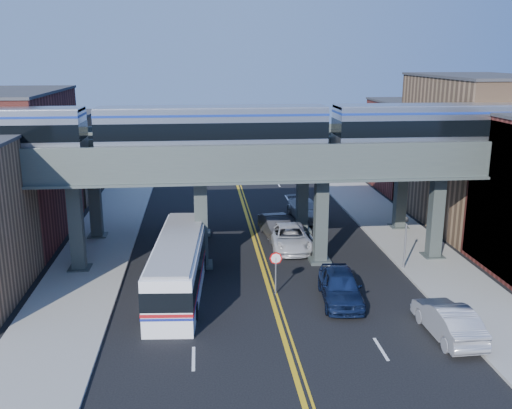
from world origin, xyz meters
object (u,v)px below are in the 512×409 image
Objects in this scene: traffic_signal at (406,237)px; car_parked_curb at (448,320)px; car_lane_b at (277,227)px; car_lane_d at (306,209)px; transit_train at (213,130)px; car_lane_a at (340,286)px; car_lane_c at (289,237)px; transit_bus at (179,266)px; stop_sign at (276,266)px.

traffic_signal reaches higher than car_parked_curb.
car_lane_b is 0.95× the size of car_lane_d.
traffic_signal is (12.33, -2.00, -6.86)m from transit_train.
car_lane_a is at bearing -101.03° from car_lane_d.
transit_train is 10.48m from car_lane_c.
transit_train is 8.51× the size of car_parked_curb.
car_lane_a is at bearing -42.43° from transit_train.
car_lane_b is at bearing -32.52° from transit_bus.
car_parked_curb is (-0.98, -9.01, -1.44)m from traffic_signal.
car_lane_d is (3.20, 5.13, -0.06)m from car_lane_b.
car_lane_c is at bearing 75.51° from stop_sign.
car_lane_b is at bearing -129.16° from car_lane_d.
car_lane_b is 17.81m from car_parked_curb.
transit_train is 8.50× the size of car_lane_b.
transit_train is 11.16m from car_lane_b.
car_lane_a is at bearing -87.83° from car_lane_b.
traffic_signal is 14.72m from transit_bus.
stop_sign is 0.50× the size of car_parked_curb.
traffic_signal is 13.48m from car_lane_d.
stop_sign is (3.43, -5.00, -7.40)m from transit_train.
traffic_signal is 0.78× the size of car_parked_curb.
car_lane_a is at bearing -100.24° from transit_bus.
car_lane_a is 17.15m from car_lane_d.
car_lane_b is (-2.05, 11.98, -0.07)m from car_lane_a.
car_lane_d is at bearing 91.33° from car_lane_a.
stop_sign is 0.48× the size of car_lane_d.
transit_train is 8.85m from transit_bus.
car_lane_c is 8.02m from car_lane_d.
transit_train is at bearing -134.36° from car_lane_d.
car_parked_curb is at bearing -37.22° from stop_sign.
transit_train reaches higher than stop_sign.
car_lane_a is (9.22, -2.38, -0.66)m from transit_bus.
transit_bus reaches higher than car_parked_curb.
car_lane_a reaches higher than car_lane_c.
transit_bus is 10.58m from car_lane_c.
transit_bus is at bearing 170.08° from stop_sign.
car_lane_c is (-6.80, 5.14, -1.47)m from traffic_signal.
stop_sign is 5.76m from transit_bus.
transit_bus is 18.03m from car_lane_d.
car_lane_b is 1.00× the size of car_parked_curb.
transit_bus reaches higher than car_lane_b.
stop_sign reaches higher than car_lane_b.
car_lane_a is 0.92× the size of car_lane_c.
stop_sign is 0.50× the size of car_lane_b.
transit_train reaches higher than transit_bus.
car_lane_b is at bearing 81.94° from stop_sign.
stop_sign is at bearing -95.72° from transit_bus.
car_lane_d is at bearing -83.29° from car_parked_curb.
stop_sign is 10.74m from car_lane_b.
car_lane_c is (7.77, 7.15, -0.76)m from transit_bus.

